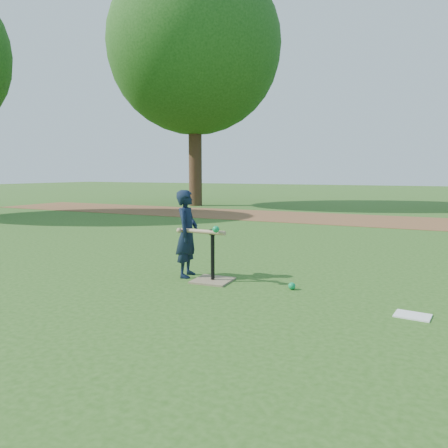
% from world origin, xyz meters
% --- Properties ---
extents(ground, '(80.00, 80.00, 0.00)m').
position_xyz_m(ground, '(0.00, 0.00, 0.00)').
color(ground, '#285116').
rests_on(ground, ground).
extents(dirt_strip, '(24.00, 3.00, 0.01)m').
position_xyz_m(dirt_strip, '(0.00, 7.50, 0.01)').
color(dirt_strip, brown).
rests_on(dirt_strip, ground).
extents(child, '(0.33, 0.44, 1.07)m').
position_xyz_m(child, '(-0.31, -0.00, 0.53)').
color(child, black).
rests_on(child, ground).
extents(wiffle_ball_ground, '(0.08, 0.08, 0.08)m').
position_xyz_m(wiffle_ball_ground, '(1.03, -0.02, 0.04)').
color(wiffle_ball_ground, '#0D934D').
rests_on(wiffle_ball_ground, ground).
extents(clipboard, '(0.32, 0.26, 0.01)m').
position_xyz_m(clipboard, '(2.28, -0.40, 0.01)').
color(clipboard, white).
rests_on(clipboard, ground).
extents(batting_tee, '(0.46, 0.46, 0.61)m').
position_xyz_m(batting_tee, '(0.08, -0.09, 0.11)').
color(batting_tee, '#887756').
rests_on(batting_tee, ground).
extents(swing_action, '(0.63, 0.16, 0.12)m').
position_xyz_m(swing_action, '(-0.02, -0.13, 0.60)').
color(swing_action, tan).
rests_on(swing_action, ground).
extents(tree_left, '(6.40, 6.40, 9.08)m').
position_xyz_m(tree_left, '(-6.00, 10.00, 5.87)').
color(tree_left, '#382316').
rests_on(tree_left, ground).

